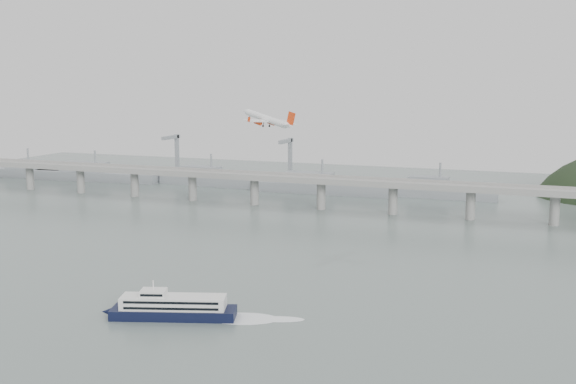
% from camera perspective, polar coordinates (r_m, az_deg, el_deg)
% --- Properties ---
extents(ground, '(900.00, 900.00, 0.00)m').
position_cam_1_polar(ground, '(274.17, -4.09, -9.20)').
color(ground, slate).
rests_on(ground, ground).
extents(bridge, '(800.00, 22.00, 23.90)m').
position_cam_1_polar(bridge, '(455.04, 6.29, 0.49)').
color(bridge, gray).
rests_on(bridge, ground).
extents(distant_fleet, '(453.00, 60.90, 40.00)m').
position_cam_1_polar(distant_fleet, '(572.34, -7.19, 1.12)').
color(distant_fleet, gray).
rests_on(distant_fleet, ground).
extents(ferry, '(74.17, 30.71, 14.40)m').
position_cam_1_polar(ferry, '(257.79, -9.66, -9.62)').
color(ferry, black).
rests_on(ferry, ground).
extents(airliner, '(37.03, 34.41, 11.49)m').
position_cam_1_polar(airliner, '(368.51, -1.74, 6.17)').
color(airliner, white).
rests_on(airliner, ground).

